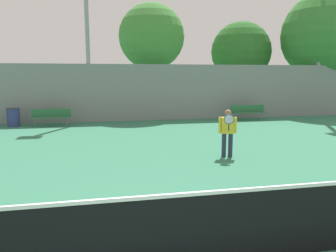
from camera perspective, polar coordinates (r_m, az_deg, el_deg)
name	(u,v)px	position (r m, az deg, el deg)	size (l,w,h in m)	color
tennis_net	(149,234)	(4.51, -3.30, -18.25)	(10.68, 0.09, 1.07)	#195128
tennis_player	(228,130)	(10.57, 10.34, -0.73)	(0.56, 0.47, 1.53)	#282D47
bench_courtside_near	(51,115)	(17.87, -19.72, 1.75)	(1.95, 0.40, 0.87)	#28663D
bench_adjacent_court	(248,111)	(19.60, 13.77, 2.60)	(2.07, 0.40, 0.87)	#28663D
light_pole_near_left	(87,27)	(19.07, -13.93, 16.35)	(0.90, 0.60, 8.35)	#939399
light_pole_far_right	(322,6)	(23.68, 25.31, 18.31)	(0.90, 0.60, 11.85)	#939399
trash_bin	(13,117)	(18.40, -25.33, 1.37)	(0.64, 0.64, 0.94)	navy
back_fence	(110,93)	(18.69, -10.04, 5.68)	(32.32, 0.06, 3.21)	gray
tree_green_tall	(241,52)	(25.10, 12.59, 12.46)	(4.33, 4.33, 6.44)	brown
tree_green_broad	(152,37)	(21.52, -2.88, 15.23)	(4.16, 4.16, 7.09)	brown
tree_dark_dense	(326,36)	(25.60, 25.82, 13.99)	(5.98, 5.98, 8.27)	brown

